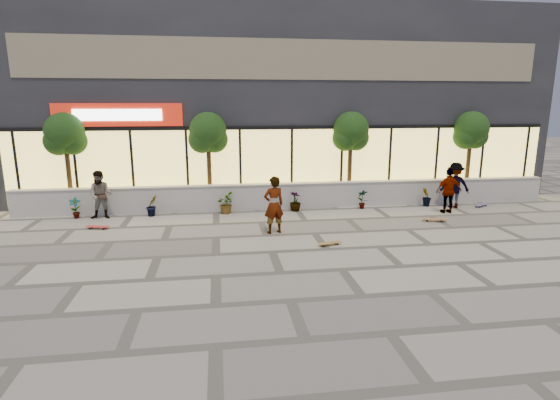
{
  "coord_description": "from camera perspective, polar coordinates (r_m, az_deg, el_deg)",
  "views": [
    {
      "loc": [
        -3.12,
        -10.4,
        4.25
      ],
      "look_at": [
        -1.25,
        2.75,
        1.3
      ],
      "focal_mm": 28.0,
      "sensor_mm": 36.0,
      "label": 1
    }
  ],
  "objects": [
    {
      "name": "ground",
      "position": [
        11.66,
        8.1,
        -8.99
      ],
      "size": [
        80.0,
        80.0,
        0.0
      ],
      "primitive_type": "plane",
      "color": "#ABA694",
      "rests_on": "ground"
    },
    {
      "name": "planter_wall",
      "position": [
        18.06,
        2.02,
        0.61
      ],
      "size": [
        22.0,
        0.42,
        1.04
      ],
      "color": "beige",
      "rests_on": "ground"
    },
    {
      "name": "retail_building",
      "position": [
        23.09,
        -0.35,
        12.52
      ],
      "size": [
        24.0,
        9.17,
        8.5
      ],
      "color": "#232428",
      "rests_on": "ground"
    },
    {
      "name": "shrub_a",
      "position": [
        18.1,
        -25.18,
        -0.95
      ],
      "size": [
        0.43,
        0.29,
        0.81
      ],
      "primitive_type": "imported",
      "color": "#113410",
      "rests_on": "ground"
    },
    {
      "name": "shrub_b",
      "position": [
        17.47,
        -16.39,
        -0.7
      ],
      "size": [
        0.57,
        0.57,
        0.81
      ],
      "primitive_type": "imported",
      "rotation": [
        0.0,
        0.0,
        0.82
      ],
      "color": "#113410",
      "rests_on": "ground"
    },
    {
      "name": "shrub_c",
      "position": [
        17.28,
        -7.17,
        -0.43
      ],
      "size": [
        0.68,
        0.77,
        0.81
      ],
      "primitive_type": "imported",
      "rotation": [
        0.0,
        0.0,
        1.64
      ],
      "color": "#113410",
      "rests_on": "ground"
    },
    {
      "name": "shrub_d",
      "position": [
        17.54,
        2.01,
        -0.14
      ],
      "size": [
        0.64,
        0.64,
        0.81
      ],
      "primitive_type": "imported",
      "rotation": [
        0.0,
        0.0,
        2.46
      ],
      "color": "#113410",
      "rests_on": "ground"
    },
    {
      "name": "shrub_e",
      "position": [
        18.23,
        10.71,
        0.13
      ],
      "size": [
        0.46,
        0.35,
        0.81
      ],
      "primitive_type": "imported",
      "rotation": [
        0.0,
        0.0,
        3.28
      ],
      "color": "#113410",
      "rests_on": "ground"
    },
    {
      "name": "shrub_f",
      "position": [
        19.31,
        18.6,
        0.38
      ],
      "size": [
        0.55,
        0.57,
        0.81
      ],
      "primitive_type": "imported",
      "rotation": [
        0.0,
        0.0,
        4.1
      ],
      "color": "#113410",
      "rests_on": "ground"
    },
    {
      "name": "tree_west",
      "position": [
        19.07,
        -26.28,
        7.45
      ],
      "size": [
        1.6,
        1.5,
        3.92
      ],
      "color": "#453118",
      "rests_on": "ground"
    },
    {
      "name": "tree_midwest",
      "position": [
        18.15,
        -9.38,
        8.37
      ],
      "size": [
        1.6,
        1.5,
        3.92
      ],
      "color": "#453118",
      "rests_on": "ground"
    },
    {
      "name": "tree_mideast",
      "position": [
        18.99,
        9.23,
        8.55
      ],
      "size": [
        1.6,
        1.5,
        3.92
      ],
      "color": "#453118",
      "rests_on": "ground"
    },
    {
      "name": "tree_east",
      "position": [
        21.28,
        23.68,
        8.08
      ],
      "size": [
        1.6,
        1.5,
        3.92
      ],
      "color": "#453118",
      "rests_on": "ground"
    },
    {
      "name": "skater_center",
      "position": [
        14.42,
        -0.82,
        -0.65
      ],
      "size": [
        0.8,
        0.63,
        1.92
      ],
      "primitive_type": "imported",
      "rotation": [
        0.0,
        0.0,
        3.42
      ],
      "color": "silver",
      "rests_on": "ground"
    },
    {
      "name": "skater_left",
      "position": [
        17.58,
        -22.35,
        0.61
      ],
      "size": [
        0.9,
        0.71,
        1.82
      ],
      "primitive_type": "imported",
      "rotation": [
        0.0,
        0.0,
        -0.02
      ],
      "color": "tan",
      "rests_on": "ground"
    },
    {
      "name": "skater_right_near",
      "position": [
        18.35,
        21.18,
        1.11
      ],
      "size": [
        1.04,
        0.43,
        1.77
      ],
      "primitive_type": "imported",
      "rotation": [
        0.0,
        0.0,
        3.14
      ],
      "color": "white",
      "rests_on": "ground"
    },
    {
      "name": "skater_right_far",
      "position": [
        19.38,
        21.85,
        1.79
      ],
      "size": [
        1.33,
        0.93,
        1.88
      ],
      "primitive_type": "imported",
      "rotation": [
        0.0,
        0.0,
        2.94
      ],
      "color": "maroon",
      "rests_on": "ground"
    },
    {
      "name": "skateboard_center",
      "position": [
        13.47,
        6.51,
        -5.61
      ],
      "size": [
        0.77,
        0.37,
        0.09
      ],
      "rotation": [
        0.0,
        0.0,
        0.26
      ],
      "color": "olive",
      "rests_on": "ground"
    },
    {
      "name": "skateboard_left",
      "position": [
        16.36,
        -22.74,
        -3.24
      ],
      "size": [
        0.82,
        0.4,
        0.1
      ],
      "rotation": [
        0.0,
        0.0,
        -0.25
      ],
      "color": "#B42421",
      "rests_on": "ground"
    },
    {
      "name": "skateboard_right_near",
      "position": [
        16.99,
        19.52,
        -2.4
      ],
      "size": [
        0.86,
        0.45,
        0.1
      ],
      "rotation": [
        0.0,
        0.0,
        -0.29
      ],
      "color": "brown",
      "rests_on": "ground"
    },
    {
      "name": "skateboard_right_far",
      "position": [
        20.18,
        24.79,
        -0.58
      ],
      "size": [
        0.79,
        0.53,
        0.09
      ],
      "rotation": [
        0.0,
        0.0,
        0.46
      ],
      "color": "#5F4F90",
      "rests_on": "ground"
    }
  ]
}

